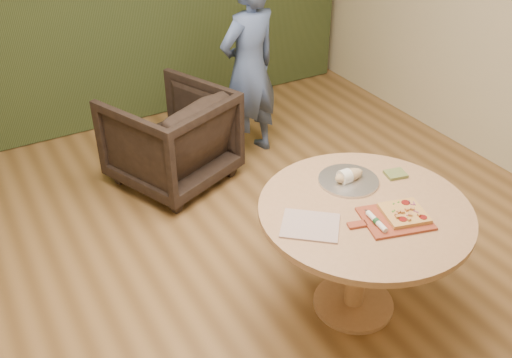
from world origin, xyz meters
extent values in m
cube|color=olive|center=(0.00, 0.00, -0.01)|extent=(5.00, 6.00, 0.02)
cylinder|color=tan|center=(0.39, -0.24, 0.01)|extent=(0.50, 0.50, 0.03)
cylinder|color=tan|center=(0.39, -0.24, 0.35)|extent=(0.12, 0.12, 0.68)
cylinder|color=tan|center=(0.39, -0.24, 0.73)|extent=(1.19, 1.19, 0.04)
cube|color=#983D26|center=(0.45, -0.40, 0.76)|extent=(0.41, 0.36, 0.01)
cube|color=#983D26|center=(0.24, -0.34, 0.76)|extent=(0.11, 0.08, 0.01)
cube|color=tan|center=(0.51, -0.41, 0.78)|extent=(0.27, 0.27, 0.02)
cylinder|color=maroon|center=(0.56, -0.50, 0.79)|extent=(0.04, 0.04, 0.00)
cylinder|color=maroon|center=(0.57, -0.35, 0.79)|extent=(0.05, 0.05, 0.00)
cylinder|color=maroon|center=(0.45, -0.45, 0.79)|extent=(0.04, 0.04, 0.00)
cube|color=#CA884B|center=(0.44, -0.43, 0.79)|extent=(0.02, 0.02, 0.01)
cube|color=#CA884B|center=(0.49, -0.41, 0.79)|extent=(0.03, 0.03, 0.01)
cube|color=#CA884B|center=(0.47, -0.40, 0.79)|extent=(0.02, 0.02, 0.01)
cube|color=#CA884B|center=(0.55, -0.41, 0.79)|extent=(0.03, 0.03, 0.01)
cube|color=#CA884B|center=(0.52, -0.41, 0.79)|extent=(0.02, 0.02, 0.01)
cube|color=#CA884B|center=(0.55, -0.47, 0.79)|extent=(0.02, 0.02, 0.01)
cube|color=#CA884B|center=(0.47, -0.48, 0.79)|extent=(0.02, 0.02, 0.01)
cube|color=#CA884B|center=(0.51, -0.45, 0.79)|extent=(0.03, 0.03, 0.01)
cube|color=#CA884B|center=(0.45, -0.41, 0.79)|extent=(0.02, 0.02, 0.01)
cube|color=#2F6F22|center=(0.47, -0.37, 0.79)|extent=(0.01, 0.01, 0.00)
cube|color=#2F6F22|center=(0.44, -0.44, 0.79)|extent=(0.01, 0.01, 0.00)
cube|color=#2F6F22|center=(0.48, -0.46, 0.79)|extent=(0.01, 0.01, 0.00)
cube|color=#2F6F22|center=(0.54, -0.33, 0.79)|extent=(0.01, 0.01, 0.00)
cube|color=#2F6F22|center=(0.45, -0.38, 0.79)|extent=(0.01, 0.01, 0.00)
cube|color=#2F6F22|center=(0.50, -0.32, 0.79)|extent=(0.01, 0.01, 0.00)
cube|color=#913D6B|center=(0.60, -0.38, 0.79)|extent=(0.02, 0.03, 0.00)
cube|color=#913D6B|center=(0.59, -0.36, 0.79)|extent=(0.02, 0.03, 0.00)
cube|color=#913D6B|center=(0.59, -0.38, 0.79)|extent=(0.03, 0.02, 0.00)
cube|color=#913D6B|center=(0.56, -0.46, 0.79)|extent=(0.01, 0.03, 0.00)
cube|color=#913D6B|center=(0.51, -0.44, 0.79)|extent=(0.03, 0.01, 0.00)
cube|color=#913D6B|center=(0.56, -0.44, 0.79)|extent=(0.02, 0.03, 0.00)
cylinder|color=white|center=(0.33, -0.39, 0.78)|extent=(0.05, 0.17, 0.03)
cylinder|color=#194C26|center=(0.33, -0.39, 0.78)|extent=(0.04, 0.03, 0.03)
cube|color=silver|center=(0.34, -0.30, 0.78)|extent=(0.02, 0.04, 0.00)
cube|color=silver|center=(0.03, -0.22, 0.76)|extent=(0.39, 0.38, 0.01)
cylinder|color=silver|center=(0.46, 0.02, 0.75)|extent=(0.35, 0.35, 0.01)
cylinder|color=silver|center=(0.46, 0.02, 0.76)|extent=(0.36, 0.36, 0.02)
ellipsoid|color=tan|center=(0.46, 0.02, 0.79)|extent=(0.19, 0.08, 0.07)
cylinder|color=white|center=(0.43, 0.02, 0.79)|extent=(0.06, 0.09, 0.09)
cube|color=#4D5C29|center=(0.75, -0.07, 0.76)|extent=(0.14, 0.12, 0.02)
imported|color=black|center=(-0.01, 1.65, 0.43)|extent=(1.07, 1.04, 0.86)
imported|color=#3F517C|center=(0.74, 1.72, 0.79)|extent=(0.65, 0.50, 1.59)
camera|label=1|loc=(-1.41, -2.14, 2.61)|focal=40.00mm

